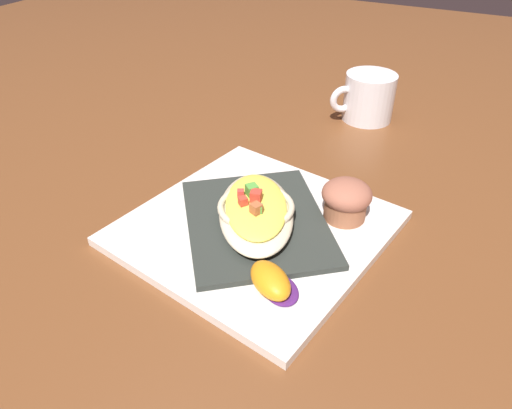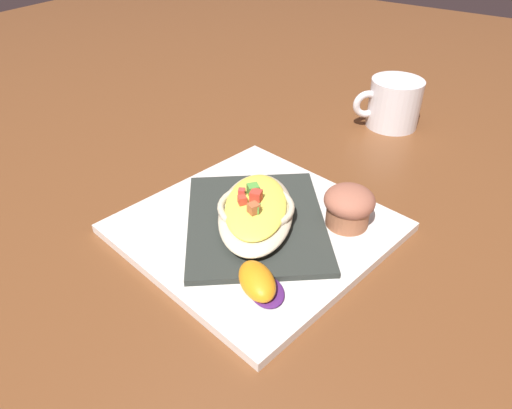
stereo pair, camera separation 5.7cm
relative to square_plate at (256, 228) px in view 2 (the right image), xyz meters
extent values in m
plane|color=brown|center=(0.00, 0.00, -0.01)|extent=(2.60, 2.60, 0.00)
cube|color=silver|center=(0.00, 0.00, 0.00)|extent=(0.34, 0.34, 0.01)
cube|color=#2B302C|center=(0.00, 0.00, 0.01)|extent=(0.27, 0.26, 0.01)
ellipsoid|color=beige|center=(0.00, 0.00, 0.02)|extent=(0.19, 0.16, 0.02)
torus|color=beige|center=(0.00, 0.00, 0.03)|extent=(0.13, 0.13, 0.01)
ellipsoid|color=#E9D84E|center=(0.00, 0.00, 0.03)|extent=(0.16, 0.13, 0.02)
cube|color=#B15D35|center=(0.02, 0.01, 0.05)|extent=(0.02, 0.02, 0.01)
cube|color=red|center=(0.01, -0.01, 0.05)|extent=(0.01, 0.01, 0.01)
cube|color=#D83B35|center=(0.00, -0.02, 0.05)|extent=(0.01, 0.01, 0.01)
cube|color=#51973F|center=(0.02, 0.01, 0.05)|extent=(0.01, 0.01, 0.01)
cube|color=red|center=(0.00, 0.00, 0.05)|extent=(0.02, 0.02, 0.01)
cube|color=#CF4037|center=(0.02, 0.01, 0.05)|extent=(0.01, 0.01, 0.01)
cube|color=#52A13C|center=(-0.01, -0.01, 0.05)|extent=(0.02, 0.02, 0.01)
cylinder|color=#9E5E3F|center=(-0.06, 0.09, 0.02)|extent=(0.05, 0.05, 0.03)
ellipsoid|color=#9C5A45|center=(-0.06, 0.09, 0.04)|extent=(0.06, 0.06, 0.03)
ellipsoid|color=#4C0F23|center=(-0.06, 0.09, 0.05)|extent=(0.02, 0.02, 0.01)
ellipsoid|color=#4A1E64|center=(0.09, 0.08, 0.01)|extent=(0.06, 0.06, 0.01)
ellipsoid|color=orange|center=(0.09, 0.06, 0.02)|extent=(0.06, 0.07, 0.03)
cylinder|color=silver|center=(-0.39, 0.03, 0.04)|extent=(0.09, 0.09, 0.08)
torus|color=silver|center=(-0.35, -0.01, 0.04)|extent=(0.04, 0.04, 0.05)
cylinder|color=#4C2D14|center=(-0.39, 0.03, 0.02)|extent=(0.08, 0.08, 0.05)
camera|label=1|loc=(0.42, 0.21, 0.37)|focal=33.12mm
camera|label=2|loc=(0.39, 0.26, 0.37)|focal=33.12mm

